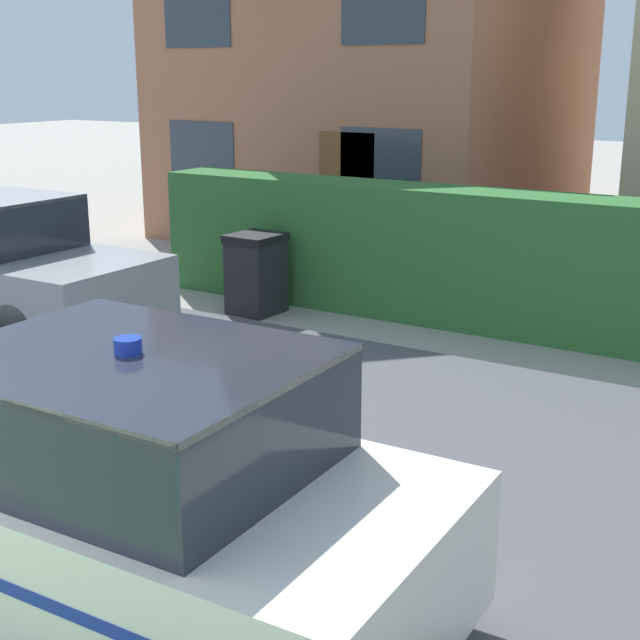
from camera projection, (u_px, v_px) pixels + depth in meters
name	position (u px, v px, depth m)	size (l,w,h in m)	color
road_strip	(234.00, 456.00, 7.24)	(28.00, 6.75, 0.01)	#4C4C51
garden_hedge	(509.00, 263.00, 10.55)	(9.79, 0.85, 1.66)	#2D662D
police_car	(108.00, 486.00, 5.07)	(4.22, 1.88, 1.65)	black
house_left	(385.00, 13.00, 16.77)	(6.72, 7.13, 7.97)	#A86B4C
wheelie_bin	(256.00, 273.00, 11.41)	(0.63, 0.69, 1.03)	black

